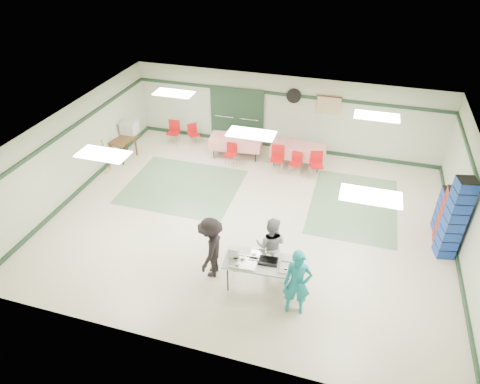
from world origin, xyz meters
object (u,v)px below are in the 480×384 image
(volunteer_grey, at_px, (271,246))
(crate_stack_red, at_px, (449,217))
(chair_loose_a, at_px, (193,132))
(printer_table, at_px, (123,142))
(chair_loose_b, at_px, (174,130))
(chair_c, at_px, (316,162))
(serving_table, at_px, (267,264))
(dining_table_a, at_px, (298,150))
(office_printer, at_px, (129,128))
(volunteer_dark, at_px, (211,248))
(chair_d, at_px, (231,152))
(dining_table_b, at_px, (236,142))
(chair_a, at_px, (296,161))
(crate_stack_blue_a, at_px, (445,210))
(chair_b, at_px, (277,156))
(volunteer_teal, at_px, (297,283))
(crate_stack_blue_b, at_px, (455,219))
(broom, at_px, (106,155))

(volunteer_grey, relative_size, crate_stack_red, 0.95)
(chair_loose_a, relative_size, printer_table, 0.80)
(chair_loose_b, bearing_deg, chair_c, -12.08)
(serving_table, height_order, dining_table_a, dining_table_a)
(volunteer_grey, bearing_deg, office_printer, -38.42)
(volunteer_grey, distance_m, chair_loose_a, 7.12)
(chair_loose_a, relative_size, chair_loose_b, 0.87)
(volunteer_dark, xyz_separation_m, chair_d, (-1.14, 5.17, -0.34))
(dining_table_b, bearing_deg, crate_stack_red, -30.44)
(chair_a, xyz_separation_m, crate_stack_blue_a, (4.36, -1.79, 0.18))
(volunteer_grey, height_order, chair_d, volunteer_grey)
(dining_table_b, xyz_separation_m, chair_a, (2.24, -0.57, -0.09))
(dining_table_a, relative_size, chair_loose_a, 2.29)
(chair_c, xyz_separation_m, chair_loose_a, (-4.70, 1.02, -0.07))
(dining_table_b, distance_m, chair_loose_b, 2.50)
(dining_table_b, relative_size, chair_b, 2.03)
(chair_b, height_order, crate_stack_red, crate_stack_red)
(chair_b, bearing_deg, chair_loose_b, 161.19)
(volunteer_grey, xyz_separation_m, volunteer_dark, (-1.32, -0.51, 0.03))
(volunteer_teal, bearing_deg, office_printer, 131.76)
(volunteer_dark, distance_m, chair_loose_a, 6.87)
(chair_b, height_order, printer_table, chair_b)
(chair_loose_b, xyz_separation_m, crate_stack_blue_a, (9.09, -2.65, 0.10))
(crate_stack_red, bearing_deg, chair_a, 152.01)
(volunteer_dark, xyz_separation_m, chair_b, (0.46, 5.18, -0.25))
(chair_c, height_order, office_printer, office_printer)
(office_printer, bearing_deg, crate_stack_red, -14.21)
(volunteer_grey, xyz_separation_m, dining_table_b, (-2.47, 5.24, -0.21))
(crate_stack_blue_b, distance_m, office_printer, 10.64)
(volunteer_grey, bearing_deg, volunteer_teal, 125.16)
(chair_b, bearing_deg, volunteer_grey, -86.72)
(printer_table, bearing_deg, crate_stack_red, 2.54)
(chair_a, bearing_deg, chair_c, 8.06)
(dining_table_a, distance_m, crate_stack_blue_b, 5.60)
(volunteer_grey, distance_m, dining_table_b, 5.79)
(volunteer_dark, distance_m, chair_b, 5.21)
(dining_table_b, xyz_separation_m, crate_stack_blue_a, (6.60, -2.36, 0.08))
(printer_table, bearing_deg, serving_table, -24.68)
(dining_table_a, height_order, chair_b, chair_b)
(chair_loose_b, relative_size, crate_stack_red, 0.55)
(dining_table_b, relative_size, chair_loose_b, 2.06)
(volunteer_dark, height_order, chair_loose_a, volunteer_dark)
(dining_table_b, height_order, broom, broom)
(volunteer_dark, bearing_deg, chair_c, 158.71)
(chair_loose_b, xyz_separation_m, broom, (-1.29, -2.53, 0.08))
(dining_table_b, bearing_deg, crate_stack_blue_b, -34.17)
(chair_c, bearing_deg, dining_table_b, 153.43)
(chair_b, relative_size, chair_loose_b, 1.01)
(broom, bearing_deg, office_printer, 92.71)
(printer_table, bearing_deg, chair_loose_a, 53.85)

